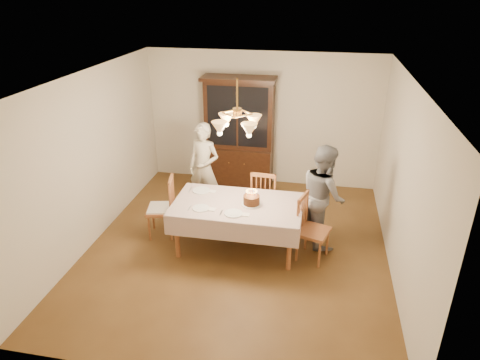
% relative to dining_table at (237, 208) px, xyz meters
% --- Properties ---
extents(ground, '(5.00, 5.00, 0.00)m').
position_rel_dining_table_xyz_m(ground, '(0.00, 0.00, -0.68)').
color(ground, '#533517').
rests_on(ground, ground).
extents(room_shell, '(5.00, 5.00, 5.00)m').
position_rel_dining_table_xyz_m(room_shell, '(0.00, 0.00, 0.90)').
color(room_shell, white).
rests_on(room_shell, ground).
extents(dining_table, '(1.90, 1.10, 0.76)m').
position_rel_dining_table_xyz_m(dining_table, '(0.00, 0.00, 0.00)').
color(dining_table, brown).
rests_on(dining_table, ground).
extents(china_hutch, '(1.38, 0.54, 2.16)m').
position_rel_dining_table_xyz_m(china_hutch, '(-0.41, 2.25, 0.36)').
color(china_hutch, black).
rests_on(china_hutch, ground).
extents(chair_far_side, '(0.46, 0.44, 1.00)m').
position_rel_dining_table_xyz_m(chair_far_side, '(0.31, 0.79, -0.24)').
color(chair_far_side, brown).
rests_on(chair_far_side, ground).
extents(chair_left_end, '(0.50, 0.52, 1.00)m').
position_rel_dining_table_xyz_m(chair_left_end, '(-1.26, 0.13, -0.23)').
color(chair_left_end, brown).
rests_on(chair_left_end, ground).
extents(chair_right_end, '(0.53, 0.55, 1.00)m').
position_rel_dining_table_xyz_m(chair_right_end, '(1.12, -0.07, -0.24)').
color(chair_right_end, brown).
rests_on(chair_right_end, ground).
extents(elderly_woman, '(0.66, 0.52, 1.59)m').
position_rel_dining_table_xyz_m(elderly_woman, '(-0.81, 1.11, 0.11)').
color(elderly_woman, beige).
rests_on(elderly_woman, ground).
extents(adult_in_grey, '(0.85, 0.95, 1.60)m').
position_rel_dining_table_xyz_m(adult_in_grey, '(1.24, 0.43, 0.12)').
color(adult_in_grey, slate).
rests_on(adult_in_grey, ground).
extents(birthday_cake, '(0.30, 0.30, 0.23)m').
position_rel_dining_table_xyz_m(birthday_cake, '(0.21, 0.01, 0.15)').
color(birthday_cake, white).
rests_on(birthday_cake, dining_table).
extents(place_setting_near_left, '(0.39, 0.24, 0.02)m').
position_rel_dining_table_xyz_m(place_setting_near_left, '(-0.48, -0.25, 0.08)').
color(place_setting_near_left, white).
rests_on(place_setting_near_left, dining_table).
extents(place_setting_near_right, '(0.41, 0.26, 0.02)m').
position_rel_dining_table_xyz_m(place_setting_near_right, '(0.02, -0.32, 0.08)').
color(place_setting_near_right, white).
rests_on(place_setting_near_right, dining_table).
extents(place_setting_far_left, '(0.42, 0.27, 0.02)m').
position_rel_dining_table_xyz_m(place_setting_far_left, '(-0.63, 0.31, 0.08)').
color(place_setting_far_left, white).
rests_on(place_setting_far_left, dining_table).
extents(chandelier, '(0.62, 0.62, 0.73)m').
position_rel_dining_table_xyz_m(chandelier, '(-0.00, -0.00, 1.29)').
color(chandelier, '#BF8C3F').
rests_on(chandelier, ground).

